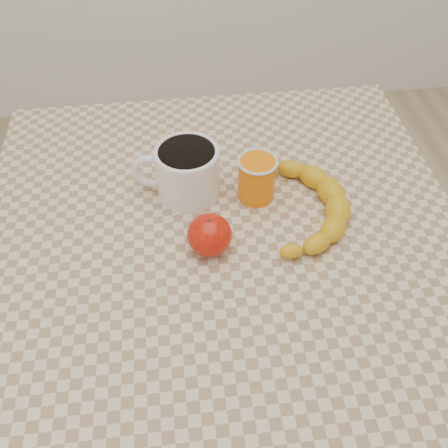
{
  "coord_description": "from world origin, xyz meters",
  "views": [
    {
      "loc": [
        -0.07,
        -0.54,
        1.36
      ],
      "look_at": [
        0.0,
        0.0,
        0.77
      ],
      "focal_mm": 40.0,
      "sensor_mm": 36.0,
      "label": 1
    }
  ],
  "objects": [
    {
      "name": "banana",
      "position": [
        0.14,
        0.03,
        0.77
      ],
      "size": [
        0.27,
        0.32,
        0.04
      ],
      "primitive_type": null,
      "rotation": [
        0.0,
        0.0,
        -0.16
      ],
      "color": "gold",
      "rests_on": "table"
    },
    {
      "name": "table",
      "position": [
        0.0,
        0.0,
        0.66
      ],
      "size": [
        0.8,
        0.8,
        0.75
      ],
      "color": "beige",
      "rests_on": "ground"
    },
    {
      "name": "coffee_mug",
      "position": [
        -0.05,
        0.1,
        0.8
      ],
      "size": [
        0.16,
        0.13,
        0.09
      ],
      "color": "white",
      "rests_on": "table"
    },
    {
      "name": "orange_juice_glass",
      "position": [
        0.07,
        0.08,
        0.79
      ],
      "size": [
        0.07,
        0.07,
        0.08
      ],
      "color": "orange",
      "rests_on": "table"
    },
    {
      "name": "ground",
      "position": [
        0.0,
        0.0,
        0.0
      ],
      "size": [
        3.0,
        3.0,
        0.0
      ],
      "primitive_type": "plane",
      "color": "tan",
      "rests_on": "ground"
    },
    {
      "name": "apple",
      "position": [
        -0.03,
        -0.03,
        0.78
      ],
      "size": [
        0.07,
        0.07,
        0.07
      ],
      "color": "#930B04",
      "rests_on": "table"
    }
  ]
}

